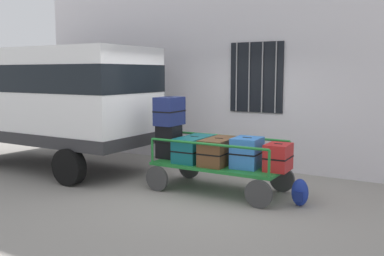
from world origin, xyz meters
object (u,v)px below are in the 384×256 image
object	(u,v)px
suitcase_center_bottom	(219,151)
suitcase_midright_bottom	(247,153)
luggage_cart	(219,169)
suitcase_left_bottom	(169,142)
van	(50,95)
suitcase_midleft_bottom	(195,148)
backpack	(300,193)
suitcase_left_middle	(169,111)
suitcase_right_bottom	(278,157)

from	to	relation	value
suitcase_center_bottom	suitcase_midright_bottom	xyz separation A→B (m)	(0.53, 0.00, 0.03)
luggage_cart	suitcase_center_bottom	distance (m)	0.33
suitcase_left_bottom	suitcase_center_bottom	size ratio (longest dim) A/B	0.70
van	suitcase_midright_bottom	bearing A→B (deg)	1.17
suitcase_midleft_bottom	van	bearing A→B (deg)	-177.59
suitcase_left_bottom	backpack	size ratio (longest dim) A/B	1.41
suitcase_midleft_bottom	suitcase_left_middle	bearing A→B (deg)	-177.21
backpack	suitcase_center_bottom	bearing A→B (deg)	176.48
suitcase_left_middle	suitcase_midleft_bottom	size ratio (longest dim) A/B	0.61
van	suitcase_midright_bottom	size ratio (longest dim) A/B	8.60
suitcase_midleft_bottom	luggage_cart	bearing A→B (deg)	-3.86
van	suitcase_right_bottom	size ratio (longest dim) A/B	9.15
suitcase_left_middle	suitcase_center_bottom	bearing A→B (deg)	-1.76
luggage_cart	suitcase_midleft_bottom	size ratio (longest dim) A/B	2.49
suitcase_left_middle	suitcase_midright_bottom	xyz separation A→B (m)	(1.60, -0.03, -0.63)
suitcase_left_bottom	suitcase_center_bottom	world-z (taller)	suitcase_left_bottom
suitcase_midleft_bottom	suitcase_midright_bottom	bearing A→B (deg)	-3.06
suitcase_left_middle	suitcase_right_bottom	size ratio (longest dim) A/B	1.10
suitcase_center_bottom	backpack	xyz separation A→B (m)	(1.49, -0.09, -0.51)
suitcase_left_middle	suitcase_midleft_bottom	bearing A→B (deg)	2.79
van	suitcase_left_bottom	world-z (taller)	van
suitcase_midleft_bottom	backpack	xyz separation A→B (m)	(2.02, -0.15, -0.50)
van	suitcase_right_bottom	xyz separation A→B (m)	(5.21, 0.14, -0.89)
luggage_cart	backpack	world-z (taller)	luggage_cart
suitcase_left_bottom	suitcase_center_bottom	bearing A→B (deg)	-0.62
van	luggage_cart	world-z (taller)	van
suitcase_left_bottom	suitcase_midleft_bottom	distance (m)	0.54
suitcase_left_bottom	suitcase_left_middle	xyz separation A→B (m)	(-0.00, 0.02, 0.58)
suitcase_midleft_bottom	suitcase_right_bottom	world-z (taller)	suitcase_right_bottom
luggage_cart	suitcase_right_bottom	distance (m)	1.11
suitcase_center_bottom	backpack	world-z (taller)	suitcase_center_bottom
suitcase_right_bottom	backpack	size ratio (longest dim) A/B	1.20
luggage_cart	suitcase_midright_bottom	bearing A→B (deg)	-2.26
suitcase_left_bottom	backpack	xyz separation A→B (m)	(2.55, -0.10, -0.59)
van	suitcase_center_bottom	xyz separation A→B (m)	(4.14, 0.09, -0.88)
suitcase_left_bottom	suitcase_right_bottom	bearing A→B (deg)	1.01
backpack	suitcase_right_bottom	bearing A→B (deg)	161.50
suitcase_midleft_bottom	suitcase_right_bottom	size ratio (longest dim) A/B	1.82
suitcase_midleft_bottom	backpack	size ratio (longest dim) A/B	2.18
suitcase_midleft_bottom	suitcase_center_bottom	bearing A→B (deg)	-6.29
backpack	suitcase_left_bottom	bearing A→B (deg)	177.69
suitcase_right_bottom	van	bearing A→B (deg)	-178.43
suitcase_center_bottom	suitcase_midleft_bottom	bearing A→B (deg)	173.71
suitcase_right_bottom	suitcase_left_bottom	bearing A→B (deg)	-178.99
luggage_cart	suitcase_left_bottom	xyz separation A→B (m)	(-1.07, -0.01, 0.40)
suitcase_left_bottom	suitcase_midright_bottom	size ratio (longest dim) A/B	1.11
luggage_cart	suitcase_right_bottom	size ratio (longest dim) A/B	4.52
van	suitcase_center_bottom	distance (m)	4.23
van	suitcase_left_bottom	xyz separation A→B (m)	(3.07, 0.10, -0.80)
suitcase_left_middle	suitcase_center_bottom	world-z (taller)	suitcase_left_middle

